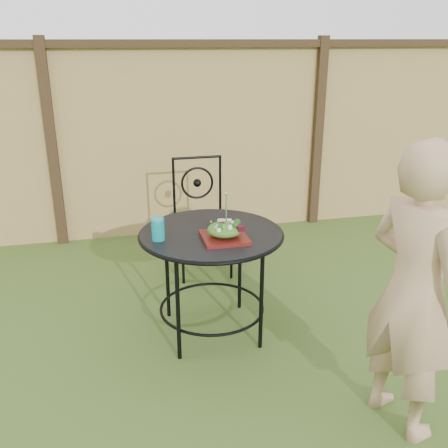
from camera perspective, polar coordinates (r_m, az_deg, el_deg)
The scene contains 9 objects.
ground at distance 3.30m, azimuth 3.28°, elevation -14.11°, with size 60.00×60.00×0.00m, color #304D19.
fence at distance 4.95m, azimuth -3.72°, elevation 9.65°, with size 8.00×0.12×1.90m.
patio_table at distance 3.21m, azimuth -1.46°, elevation -3.19°, with size 0.92×0.92×0.72m.
patio_chair at distance 4.17m, azimuth -2.65°, elevation 1.28°, with size 0.46×0.46×0.95m.
diner at distance 2.55m, azimuth 20.84°, elevation -7.31°, with size 0.54×0.35×1.48m, color tan.
salad_plate at distance 3.03m, azimuth 0.06°, elevation -1.56°, with size 0.27×0.27×0.02m, color #43090D.
salad at distance 3.01m, azimuth 0.06°, elevation -0.64°, with size 0.21×0.21×0.08m, color #235614.
fork at distance 2.97m, azimuth 0.25°, elevation 1.71°, with size 0.01×0.01×0.18m, color silver.
drinking_glass at distance 3.03m, azimuth -7.56°, elevation -0.57°, with size 0.08×0.08×0.14m, color #0E9EA4.
Camera 1 is at (-0.80, -2.60, 1.87)m, focal length 40.00 mm.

